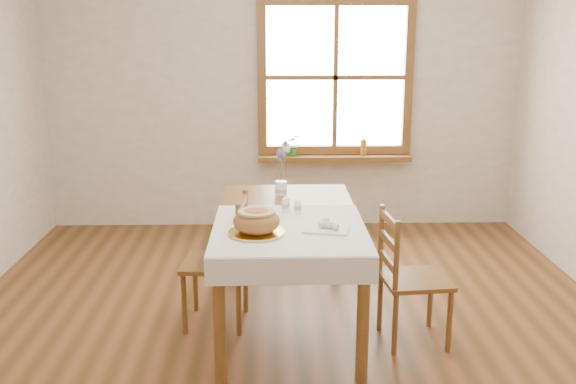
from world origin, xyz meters
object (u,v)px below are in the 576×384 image
object	(u,v)px
dining_table	(288,227)
flower_vase	(281,189)
bread_plate	(257,233)
chair_left	(215,261)
chair_right	(415,277)

from	to	relation	value
dining_table	flower_vase	size ratio (longest dim) A/B	16.79
bread_plate	flower_vase	xyz separation A→B (m)	(0.15, 0.90, 0.03)
chair_left	chair_right	size ratio (longest dim) A/B	1.04
dining_table	chair_left	size ratio (longest dim) A/B	1.83
dining_table	bread_plate	xyz separation A→B (m)	(-0.19, -0.42, 0.10)
chair_right	dining_table	bearing A→B (deg)	65.21
flower_vase	chair_left	bearing A→B (deg)	-133.23
dining_table	chair_right	xyz separation A→B (m)	(0.78, -0.27, -0.24)
dining_table	chair_right	bearing A→B (deg)	-18.94
dining_table	chair_left	xyz separation A→B (m)	(-0.48, 0.01, -0.23)
bread_plate	flower_vase	distance (m)	0.92
chair_left	bread_plate	world-z (taller)	chair_left
chair_left	bread_plate	size ratio (longest dim) A/B	2.77
chair_right	flower_vase	xyz separation A→B (m)	(-0.82, 0.75, 0.38)
chair_right	bread_plate	xyz separation A→B (m)	(-0.97, -0.15, 0.35)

